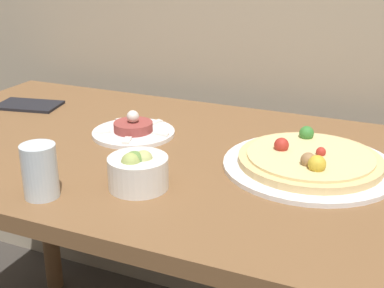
% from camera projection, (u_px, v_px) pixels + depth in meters
% --- Properties ---
extents(dining_table, '(1.44, 0.77, 0.78)m').
position_uv_depth(dining_table, '(172.00, 191.00, 1.25)').
color(dining_table, brown).
rests_on(dining_table, ground_plane).
extents(pizza_plate, '(0.36, 0.36, 0.06)m').
position_uv_depth(pizza_plate, '(310.00, 161.00, 1.12)').
color(pizza_plate, white).
rests_on(pizza_plate, dining_table).
extents(tartare_plate, '(0.20, 0.20, 0.06)m').
position_uv_depth(tartare_plate, '(133.00, 130.00, 1.31)').
color(tartare_plate, white).
rests_on(tartare_plate, dining_table).
extents(small_bowl, '(0.12, 0.12, 0.08)m').
position_uv_depth(small_bowl, '(138.00, 170.00, 1.03)').
color(small_bowl, white).
rests_on(small_bowl, dining_table).
extents(drinking_glass, '(0.07, 0.07, 0.10)m').
position_uv_depth(drinking_glass, '(40.00, 171.00, 0.99)').
color(drinking_glass, silver).
rests_on(drinking_glass, dining_table).
extents(napkin, '(0.19, 0.14, 0.01)m').
position_uv_depth(napkin, '(29.00, 105.00, 1.53)').
color(napkin, black).
rests_on(napkin, dining_table).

